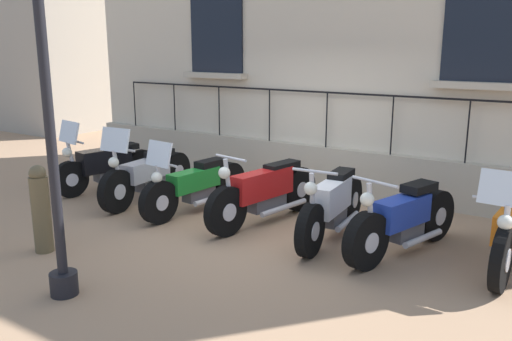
{
  "coord_description": "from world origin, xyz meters",
  "views": [
    {
      "loc": [
        5.97,
        3.87,
        2.49
      ],
      "look_at": [
        0.04,
        0.0,
        0.8
      ],
      "focal_mm": 37.01,
      "sensor_mm": 36.0,
      "label": 1
    }
  ],
  "objects": [
    {
      "name": "building_facade",
      "position": [
        -2.57,
        -0.0,
        3.23
      ],
      "size": [
        0.82,
        10.91,
        6.69
      ],
      "color": "beige",
      "rests_on": "ground_plane"
    },
    {
      "name": "motorcycle_black",
      "position": [
        -0.12,
        -3.23,
        0.45
      ],
      "size": [
        1.99,
        0.8,
        1.28
      ],
      "color": "black",
      "rests_on": "ground_plane"
    },
    {
      "name": "motorcycle_silver",
      "position": [
        -0.02,
        -2.15,
        0.43
      ],
      "size": [
        2.16,
        0.63,
        1.3
      ],
      "color": "black",
      "rests_on": "ground_plane"
    },
    {
      "name": "motorcycle_green",
      "position": [
        -0.01,
        -1.13,
        0.4
      ],
      "size": [
        2.14,
        0.59,
        1.19
      ],
      "color": "black",
      "rests_on": "ground_plane"
    },
    {
      "name": "motorcycle_red",
      "position": [
        -0.15,
        0.03,
        0.44
      ],
      "size": [
        2.21,
        0.69,
        1.07
      ],
      "color": "black",
      "rests_on": "ground_plane"
    },
    {
      "name": "bollard",
      "position": [
        2.27,
        -1.67,
        0.55
      ],
      "size": [
        0.22,
        0.22,
        1.1
      ],
      "color": "brown",
      "rests_on": "ground_plane"
    },
    {
      "name": "motorcycle_blue",
      "position": [
        -0.07,
        2.06,
        0.42
      ],
      "size": [
        2.07,
        0.84,
        1.03
      ],
      "color": "black",
      "rests_on": "ground_plane"
    },
    {
      "name": "ground_plane",
      "position": [
        0.0,
        0.0,
        0.0
      ],
      "size": [
        60.0,
        60.0,
        0.0
      ],
      "primitive_type": "plane",
      "color": "#9E7A5B"
    },
    {
      "name": "motorcycle_white",
      "position": [
        -0.11,
        1.1,
        0.44
      ],
      "size": [
        2.16,
        0.57,
        1.05
      ],
      "color": "black",
      "rests_on": "ground_plane"
    }
  ]
}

